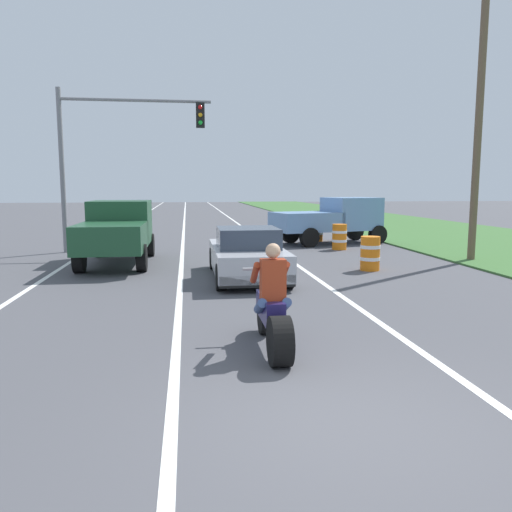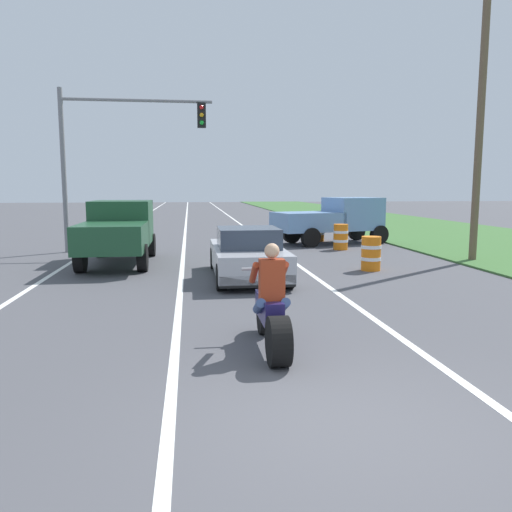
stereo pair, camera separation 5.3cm
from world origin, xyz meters
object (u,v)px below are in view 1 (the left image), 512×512
(pickup_truck_right_shoulder_light_blue, at_px, (333,218))
(traffic_light_mast_near, at_px, (111,143))
(construction_barrel_far, at_px, (317,230))
(construction_barrel_nearest, at_px, (370,253))
(motorcycle_with_rider, at_px, (273,313))
(pickup_truck_left_lane_dark_green, at_px, (117,229))
(sports_car_silver, at_px, (247,255))
(construction_barrel_mid, at_px, (339,237))

(pickup_truck_right_shoulder_light_blue, xyz_separation_m, traffic_light_mast_near, (-9.00, -1.62, 2.95))
(traffic_light_mast_near, bearing_deg, construction_barrel_far, 16.84)
(construction_barrel_nearest, bearing_deg, motorcycle_with_rider, -120.44)
(motorcycle_with_rider, relative_size, construction_barrel_far, 2.21)
(construction_barrel_far, bearing_deg, traffic_light_mast_near, -163.16)
(pickup_truck_left_lane_dark_green, bearing_deg, motorcycle_with_rider, -69.74)
(motorcycle_with_rider, distance_m, pickup_truck_right_shoulder_light_blue, 14.97)
(pickup_truck_left_lane_dark_green, distance_m, construction_barrel_nearest, 7.85)
(sports_car_silver, bearing_deg, pickup_truck_left_lane_dark_green, 140.61)
(motorcycle_with_rider, height_order, traffic_light_mast_near, traffic_light_mast_near)
(traffic_light_mast_near, bearing_deg, pickup_truck_right_shoulder_light_blue, 10.19)
(construction_barrel_nearest, bearing_deg, sports_car_silver, -167.98)
(pickup_truck_left_lane_dark_green, height_order, pickup_truck_right_shoulder_light_blue, same)
(pickup_truck_right_shoulder_light_blue, bearing_deg, construction_barrel_far, 115.50)
(traffic_light_mast_near, height_order, construction_barrel_far, traffic_light_mast_near)
(motorcycle_with_rider, bearing_deg, pickup_truck_right_shoulder_light_blue, 70.31)
(pickup_truck_right_shoulder_light_blue, xyz_separation_m, construction_barrel_nearest, (-0.96, -7.15, -0.60))
(sports_car_silver, bearing_deg, construction_barrel_mid, 53.05)
(construction_barrel_nearest, xyz_separation_m, construction_barrel_far, (0.50, 8.12, 0.00))
(motorcycle_with_rider, height_order, sports_car_silver, motorcycle_with_rider)
(construction_barrel_far, bearing_deg, pickup_truck_right_shoulder_light_blue, -64.50)
(pickup_truck_left_lane_dark_green, xyz_separation_m, construction_barrel_far, (7.99, 5.82, -0.60))
(pickup_truck_left_lane_dark_green, height_order, construction_barrel_nearest, pickup_truck_left_lane_dark_green)
(motorcycle_with_rider, relative_size, pickup_truck_left_lane_dark_green, 0.46)
(motorcycle_with_rider, distance_m, construction_barrel_nearest, 8.05)
(pickup_truck_right_shoulder_light_blue, bearing_deg, motorcycle_with_rider, -109.69)
(motorcycle_with_rider, height_order, pickup_truck_right_shoulder_light_blue, pickup_truck_right_shoulder_light_blue)
(construction_barrel_far, bearing_deg, sports_car_silver, -115.39)
(traffic_light_mast_near, relative_size, construction_barrel_mid, 6.00)
(sports_car_silver, distance_m, traffic_light_mast_near, 8.39)
(construction_barrel_nearest, bearing_deg, construction_barrel_mid, 83.13)
(pickup_truck_right_shoulder_light_blue, bearing_deg, sports_car_silver, -120.57)
(sports_car_silver, bearing_deg, motorcycle_with_rider, -93.28)
(sports_car_silver, relative_size, construction_barrel_nearest, 4.30)
(pickup_truck_right_shoulder_light_blue, distance_m, construction_barrel_mid, 2.30)
(pickup_truck_left_lane_dark_green, xyz_separation_m, construction_barrel_mid, (8.08, 2.66, -0.60))
(pickup_truck_right_shoulder_light_blue, bearing_deg, traffic_light_mast_near, -169.81)
(traffic_light_mast_near, bearing_deg, sports_car_silver, -55.69)
(construction_barrel_mid, bearing_deg, motorcycle_with_rider, -111.46)
(pickup_truck_left_lane_dark_green, xyz_separation_m, pickup_truck_right_shoulder_light_blue, (8.45, 4.85, 0.00))
(pickup_truck_left_lane_dark_green, height_order, construction_barrel_mid, pickup_truck_left_lane_dark_green)
(motorcycle_with_rider, relative_size, construction_barrel_nearest, 2.21)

